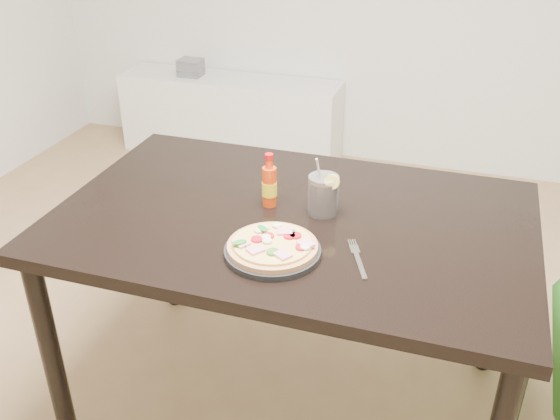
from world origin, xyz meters
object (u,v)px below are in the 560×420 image
(plate, at_px, (273,251))
(media_console, at_px, (231,116))
(fork, at_px, (357,257))
(dining_table, at_px, (292,239))
(hot_sauce_bottle, at_px, (269,185))
(pizza, at_px, (272,245))
(cola_cup, at_px, (323,196))

(plate, relative_size, media_console, 0.18)
(fork, bearing_deg, media_console, 97.47)
(dining_table, height_order, hot_sauce_bottle, hot_sauce_bottle)
(pizza, relative_size, hot_sauce_bottle, 1.42)
(pizza, height_order, media_console, pizza)
(fork, bearing_deg, pizza, 169.59)
(plate, relative_size, fork, 1.44)
(plate, xyz_separation_m, fork, (0.22, 0.05, -0.01))
(pizza, height_order, fork, pizza)
(dining_table, bearing_deg, plate, -87.06)
(hot_sauce_bottle, distance_m, cola_cup, 0.17)
(plate, bearing_deg, hot_sauce_bottle, 110.45)
(cola_cup, xyz_separation_m, media_console, (-1.09, 1.92, -0.56))
(cola_cup, relative_size, media_console, 0.13)
(hot_sauce_bottle, bearing_deg, plate, -69.55)
(pizza, relative_size, fork, 1.34)
(pizza, bearing_deg, cola_cup, 74.97)
(hot_sauce_bottle, bearing_deg, fork, -33.47)
(dining_table, height_order, pizza, pizza)
(hot_sauce_bottle, distance_m, media_console, 2.21)
(hot_sauce_bottle, xyz_separation_m, fork, (0.32, -0.21, -0.06))
(cola_cup, bearing_deg, fork, -55.01)
(fork, bearing_deg, plate, 169.87)
(dining_table, bearing_deg, pizza, -87.17)
(plate, bearing_deg, fork, 12.51)
(dining_table, height_order, fork, fork)
(hot_sauce_bottle, height_order, fork, hot_sauce_bottle)
(plate, height_order, media_console, plate)
(dining_table, distance_m, hot_sauce_bottle, 0.18)
(cola_cup, bearing_deg, pizza, -105.03)
(media_console, bearing_deg, plate, -64.99)
(fork, xyz_separation_m, media_console, (-1.24, 2.13, -0.50))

